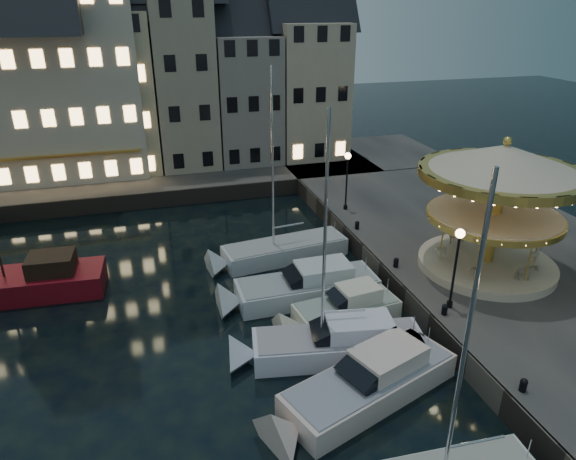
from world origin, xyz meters
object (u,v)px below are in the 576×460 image
object	(u,v)px
streetlamp_c	(347,173)
red_fishing_boat	(30,283)
bollard_c	(396,262)
motorboat_f	(277,252)
bollard_a	(524,384)
streetlamp_b	(457,257)
motorboat_b	(363,387)
motorboat_e	(300,288)
streetlamp_d	(548,188)
bollard_d	(357,225)
bollard_b	(445,309)
motorboat_c	(330,345)
carousel	(500,185)
motorboat_d	(339,313)

from	to	relation	value
streetlamp_c	red_fishing_boat	xyz separation A→B (m)	(-20.42, -4.07, -3.31)
bollard_c	motorboat_f	bearing A→B (deg)	137.29
bollard_a	motorboat_f	distance (m)	16.64
streetlamp_b	motorboat_b	world-z (taller)	streetlamp_b
motorboat_e	streetlamp_d	bearing A→B (deg)	7.20
motorboat_f	bollard_d	bearing A→B (deg)	3.63
bollard_b	motorboat_c	world-z (taller)	motorboat_c
streetlamp_c	carousel	world-z (taller)	carousel
motorboat_e	carousel	bearing A→B (deg)	-9.73
bollard_b	motorboat_d	size ratio (longest dim) A/B	0.09
streetlamp_c	motorboat_c	size ratio (longest dim) A/B	0.35
bollard_b	bollard_c	size ratio (longest dim) A/B	1.00
motorboat_d	bollard_c	bearing A→B (deg)	30.03
bollard_c	motorboat_e	xyz separation A→B (m)	(-5.55, 0.30, -0.96)
bollard_c	streetlamp_b	bearing A→B (deg)	-82.41
bollard_a	motorboat_e	bearing A→B (deg)	117.22
motorboat_b	motorboat_c	size ratio (longest dim) A/B	0.74
streetlamp_c	motorboat_e	bearing A→B (deg)	-125.26
bollard_b	carousel	bearing A→B (deg)	36.10
motorboat_b	motorboat_d	xyz separation A→B (m)	(1.06, 5.38, -0.01)
motorboat_b	bollard_b	bearing A→B (deg)	28.17
bollard_b	carousel	size ratio (longest dim) A/B	0.07
bollard_a	motorboat_d	size ratio (longest dim) A/B	0.09
carousel	streetlamp_d	bearing A→B (deg)	29.37
bollard_a	bollard_b	bearing A→B (deg)	90.00
red_fishing_boat	streetlamp_b	bearing A→B (deg)	-24.78
motorboat_d	carousel	bearing A→B (deg)	6.52
carousel	motorboat_f	bearing A→B (deg)	147.48
streetlamp_c	streetlamp_d	bearing A→B (deg)	-29.91
streetlamp_d	motorboat_d	xyz separation A→B (m)	(-16.29, -5.04, -3.38)
bollard_d	motorboat_e	distance (m)	7.67
motorboat_b	carousel	size ratio (longest dim) A/B	1.03
streetlamp_b	motorboat_e	distance (m)	8.50
streetlamp_d	bollard_c	world-z (taller)	streetlamp_d
bollard_a	motorboat_b	bearing A→B (deg)	154.65
motorboat_c	carousel	bearing A→B (deg)	17.99
bollard_d	red_fishing_boat	xyz separation A→B (m)	(-19.82, -0.57, -0.89)
streetlamp_b	motorboat_e	xyz separation A→B (m)	(-6.15, 4.80, -3.37)
streetlamp_b	red_fishing_boat	bearing A→B (deg)	155.22
motorboat_f	carousel	size ratio (longest dim) A/B	1.39
motorboat_c	motorboat_e	xyz separation A→B (m)	(0.24, 5.23, -0.03)
streetlamp_c	bollard_a	bearing A→B (deg)	-91.76
bollard_b	bollard_c	world-z (taller)	same
red_fishing_boat	carousel	distance (m)	26.05
streetlamp_b	carousel	distance (m)	5.64
red_fishing_boat	bollard_b	bearing A→B (deg)	-26.61
bollard_b	red_fishing_boat	distance (m)	22.18
bollard_d	bollard_a	bearing A→B (deg)	-90.00
bollard_b	motorboat_d	distance (m)	5.12
motorboat_d	carousel	distance (m)	10.82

